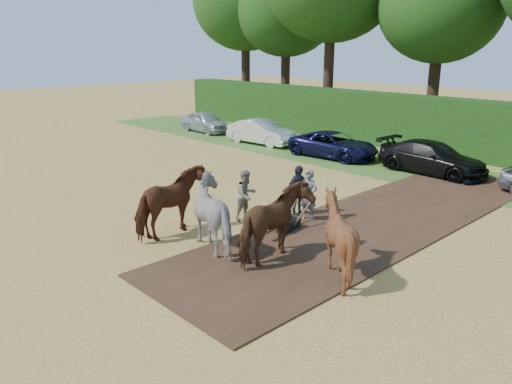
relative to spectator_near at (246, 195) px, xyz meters
name	(u,v)px	position (x,y,z in m)	size (l,w,h in m)	color
ground	(183,268)	(1.69, -3.83, -0.85)	(120.00, 120.00, 0.00)	gold
earth_strip	(380,220)	(3.19, 3.17, -0.83)	(4.50, 17.00, 0.05)	#472D1C
grass_verge	(438,176)	(1.69, 10.17, -0.84)	(50.00, 5.00, 0.03)	#38601E
hedgerow	(484,131)	(1.69, 14.67, 0.65)	(46.00, 1.60, 3.00)	#14380F
spectator_near	(246,195)	(0.00, 0.00, 0.00)	(0.83, 0.65, 1.71)	#B1A88B
spectator_far	(298,191)	(0.91, 1.56, 0.03)	(1.04, 0.43, 1.77)	#22242E
plough_team	(249,218)	(2.16, -1.87, 0.19)	(7.02, 5.61, 2.11)	#632B18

